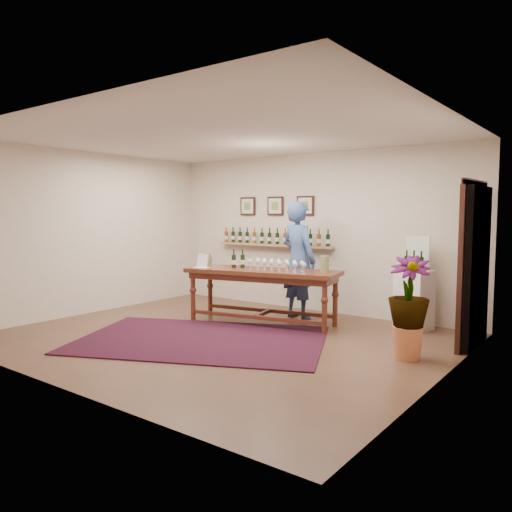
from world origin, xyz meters
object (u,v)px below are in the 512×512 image
Objects in this scene: person at (299,260)px; display_pedestal at (414,300)px; potted_plant at (408,307)px; tasting_table at (262,278)px.

display_pedestal is at bearing -152.78° from person.
potted_plant is at bearing -73.23° from display_pedestal.
tasting_table is 2.33m from display_pedestal.
display_pedestal is at bearing 14.62° from tasting_table.
display_pedestal is 1.61m from potted_plant.
tasting_table is 2.84× the size of display_pedestal.
person is at bearing 152.64° from potted_plant.
person is (-1.82, -0.35, 0.52)m from display_pedestal.
potted_plant reaches higher than display_pedestal.
potted_plant reaches higher than tasting_table.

